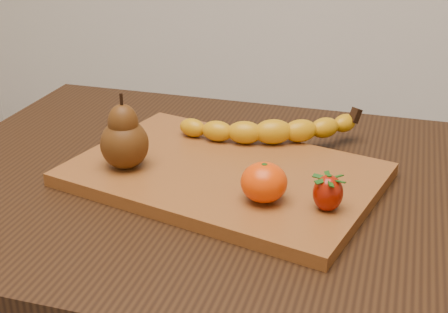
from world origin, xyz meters
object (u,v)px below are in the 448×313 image
(table, at_px, (240,236))
(mandarin, at_px, (264,182))
(pear, at_px, (124,131))
(cutting_board, at_px, (224,174))

(table, xyz_separation_m, mandarin, (0.05, -0.08, 0.14))
(table, bearing_deg, mandarin, -56.96)
(table, height_order, pear, pear)
(table, height_order, cutting_board, cutting_board)
(pear, distance_m, mandarin, 0.23)
(cutting_board, xyz_separation_m, mandarin, (0.08, -0.08, 0.04))
(pear, bearing_deg, cutting_board, 13.24)
(pear, relative_size, mandarin, 1.79)
(cutting_board, distance_m, pear, 0.16)
(table, distance_m, cutting_board, 0.11)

